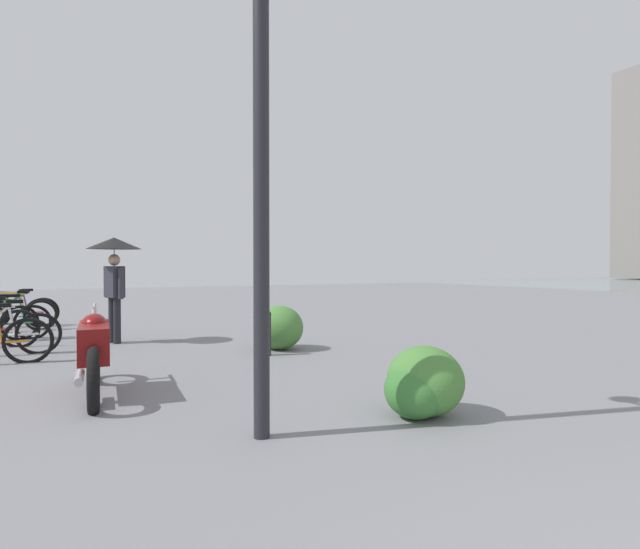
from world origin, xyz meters
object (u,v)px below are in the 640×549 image
Objects in this scene: lamppost at (261,97)px; bicycle_teal at (14,316)px; motorcycle at (94,351)px; bicycle_yellow at (16,313)px; bicycle_white at (2,334)px; bicycle_purple at (19,312)px; pedestrian at (114,260)px; bicycle_green at (3,323)px; bollard_mid at (267,332)px.

bicycle_teal is (9.28, 2.41, -2.58)m from lamppost.
motorcycle is 7.90m from bicycle_yellow.
bicycle_white and bicycle_yellow have the same top height.
bicycle_purple is 0.87× the size of pedestrian.
bicycle_white is at bearing -179.22° from bicycle_yellow.
lamppost is at bearing -167.09° from bicycle_purple.
bicycle_white is 3.50m from bicycle_teal.
motorcycle is at bearing 171.42° from pedestrian.
bicycle_yellow is at bearing 26.52° from pedestrian.
motorcycle is at bearing -170.06° from bicycle_teal.
pedestrian is at bearing 5.14° from lamppost.
motorcycle reaches higher than bicycle_green.
bicycle_green is at bearing 18.13° from lamppost.
lamppost is at bearing -165.41° from bicycle_teal.
pedestrian reaches higher than bicycle_white.
lamppost is 9.93m from bicycle_teal.
bicycle_purple is 2.37× the size of bollard_mid.
bicycle_teal is (6.99, 1.22, -0.14)m from motorcycle.
motorcycle reaches higher than bollard_mid.
pedestrian reaches higher than bicycle_purple.
bicycle_yellow is at bearing 9.00° from motorcycle.
bicycle_teal and bicycle_yellow have the same top height.
bicycle_white and bicycle_purple have the same top height.
bollard_mid is at bearing -133.99° from bicycle_green.
motorcycle is 1.07× the size of pedestrian.
bicycle_white is 4.40m from bollard_mid.
bicycle_yellow is 7.47m from bollard_mid.
pedestrian reaches higher than bicycle_yellow.
bicycle_purple is at bearing -10.30° from bicycle_yellow.
lamppost is 2.21× the size of pedestrian.
lamppost is at bearing -161.87° from bicycle_green.
bicycle_green is (5.38, 1.32, -0.14)m from motorcycle.
motorcycle is at bearing -166.21° from bicycle_green.
bicycle_teal is (1.61, -0.10, 0.00)m from bicycle_green.
bicycle_yellow is at bearing 0.79° from bicycle_teal.
motorcycle is 1.23× the size of bicycle_yellow.
bicycle_purple and bicycle_yellow have the same top height.
motorcycle is at bearing -161.38° from bicycle_white.
pedestrian is at bearing 38.90° from bollard_mid.
lamppost reaches higher than motorcycle.
bollard_mid is (1.47, -2.73, -0.11)m from motorcycle.
bicycle_yellow is (0.81, 0.01, 0.00)m from bicycle_teal.
bicycle_purple is at bearing 12.91° from lamppost.
motorcycle is 1.23× the size of bicycle_purple.
pedestrian is (-1.29, -1.94, 1.24)m from bicycle_green.
bicycle_yellow is (-0.28, 0.05, 0.00)m from bicycle_purple.
bicycle_yellow is at bearing 13.52° from lamppost.
lamppost is 2.53× the size of bicycle_yellow.
bicycle_purple is at bearing 30.65° from bollard_mid.
bicycle_teal is 0.99× the size of bicycle_purple.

